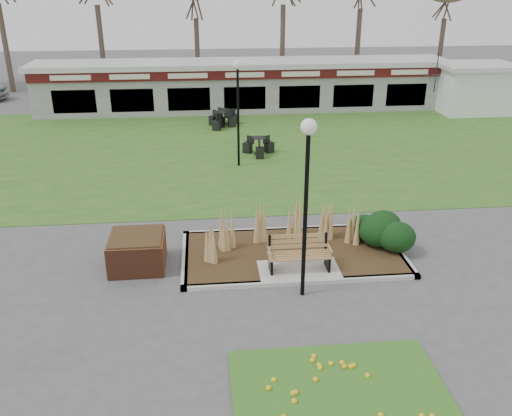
{
  "coord_description": "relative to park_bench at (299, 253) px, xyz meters",
  "views": [
    {
      "loc": [
        -2.44,
        -12.57,
        7.49
      ],
      "look_at": [
        -0.99,
        2.0,
        1.2
      ],
      "focal_mm": 38.0,
      "sensor_mm": 36.0,
      "label": 1
    }
  ],
  "objects": [
    {
      "name": "planting_bed",
      "position": [
        1.27,
        1.1,
        -0.22
      ],
      "size": [
        6.75,
        3.4,
        1.27
      ],
      "color": "#302513",
      "rests_on": "ground"
    },
    {
      "name": "patio_umbrella",
      "position": [
        11.06,
        17.75,
        0.89
      ],
      "size": [
        2.34,
        2.36,
        2.34
      ],
      "color": "black",
      "rests_on": "ground"
    },
    {
      "name": "bistro_set_d",
      "position": [
        0.02,
        10.66,
        -0.31
      ],
      "size": [
        1.48,
        1.3,
        0.79
      ],
      "color": "black",
      "rests_on": "ground"
    },
    {
      "name": "lamp_post_near_right",
      "position": [
        -0.09,
        -1.16,
        2.75
      ],
      "size": [
        0.38,
        0.38,
        4.57
      ],
      "color": "black",
      "rests_on": "ground"
    },
    {
      "name": "park_bench",
      "position": [
        0.0,
        0.0,
        0.0
      ],
      "size": [
        1.7,
        0.66,
        0.93
      ],
      "color": "#8C5E3F",
      "rests_on": "ground"
    },
    {
      "name": "lamp_post_mid_right",
      "position": [
        -1.0,
        9.16,
        2.64
      ],
      "size": [
        0.37,
        0.37,
        4.42
      ],
      "color": "black",
      "rests_on": "ground"
    },
    {
      "name": "bistro_set_b",
      "position": [
        -1.51,
        15.59,
        -0.29
      ],
      "size": [
        1.45,
        1.56,
        0.83
      ],
      "color": "black",
      "rests_on": "ground"
    },
    {
      "name": "bistro_set_c",
      "position": [
        -1.26,
        16.33,
        -0.3
      ],
      "size": [
        1.34,
        1.5,
        0.8
      ],
      "color": "black",
      "rests_on": "ground"
    },
    {
      "name": "brick_planter",
      "position": [
        -4.4,
        0.75,
        -0.11
      ],
      "size": [
        1.5,
        1.5,
        0.95
      ],
      "color": "brown",
      "rests_on": "ground"
    },
    {
      "name": "lawn",
      "position": [
        0.0,
        11.75,
        -0.58
      ],
      "size": [
        34.0,
        16.0,
        0.02
      ],
      "primitive_type": "cube",
      "color": "#2E631F",
      "rests_on": "ground"
    },
    {
      "name": "ground",
      "position": [
        0.0,
        -0.25,
        -0.59
      ],
      "size": [
        100.0,
        100.0,
        0.0
      ],
      "primitive_type": "plane",
      "color": "#515154",
      "rests_on": "ground"
    },
    {
      "name": "flower_bed",
      "position": [
        0.0,
        -4.85,
        -0.52
      ],
      "size": [
        4.2,
        3.0,
        0.16
      ],
      "color": "#32651D",
      "rests_on": "ground"
    },
    {
      "name": "food_pavilion",
      "position": [
        0.0,
        19.71,
        0.89
      ],
      "size": [
        24.6,
        3.4,
        2.9
      ],
      "color": "gray",
      "rests_on": "ground"
    },
    {
      "name": "service_hut",
      "position": [
        13.5,
        17.75,
        0.86
      ],
      "size": [
        4.4,
        3.4,
        2.83
      ],
      "color": "white",
      "rests_on": "ground"
    }
  ]
}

